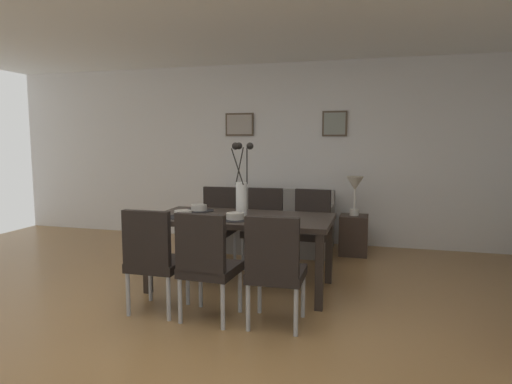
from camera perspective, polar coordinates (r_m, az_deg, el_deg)
The scene contains 22 objects.
ground_plane at distance 3.74m, azimuth -6.64°, elevation -16.94°, with size 9.00×9.00×0.00m, color olive.
back_wall_panel at distance 6.55m, azimuth 3.97°, elevation 4.96°, with size 9.00×0.10×2.60m, color silver.
ceiling_panel at distance 3.97m, azimuth -4.84°, elevation 23.40°, with size 9.00×7.20×0.08m, color white.
dining_table at distance 4.46m, azimuth -1.93°, elevation -4.11°, with size 1.80×0.90×0.74m.
dining_chair_near_left at distance 3.93m, azimuth -13.05°, elevation -8.01°, with size 0.44×0.44×0.92m.
dining_chair_near_right at distance 5.44m, azimuth -5.04°, elevation -3.78°, with size 0.44×0.44×0.92m.
dining_chair_far_left at distance 3.70m, azimuth -6.39°, elevation -8.84°, with size 0.47×0.47×0.92m.
dining_chair_far_right at distance 5.31m, azimuth 0.98°, elevation -4.02°, with size 0.46×0.46×0.92m.
dining_chair_mid_left at distance 3.55m, azimuth 2.44°, elevation -9.44°, with size 0.45×0.45×0.92m.
dining_chair_mid_right at distance 5.21m, azimuth 7.02°, elevation -4.27°, with size 0.47×0.47×0.92m.
centerpiece_vase at distance 4.40m, azimuth -1.93°, elevation 0.51°, with size 0.21×0.23×0.73m.
placemat_near_left at distance 4.45m, azimuth -9.38°, elevation -3.16°, with size 0.32×0.32×0.01m, color black.
bowl_near_left at distance 4.44m, azimuth -9.39°, elevation -2.68°, with size 0.17×0.17×0.07m.
placemat_near_right at distance 4.81m, azimuth -7.36°, elevation -2.37°, with size 0.32×0.32×0.01m, color black.
bowl_near_right at distance 4.81m, azimuth -7.36°, elevation -1.94°, with size 0.17×0.17×0.07m.
placemat_far_left at distance 4.25m, azimuth -2.75°, elevation -3.53°, with size 0.32×0.32×0.01m, color black.
bowl_far_left at distance 4.25m, azimuth -2.75°, elevation -3.04°, with size 0.17×0.17×0.07m.
sofa at distance 6.17m, azimuth 1.51°, elevation -4.68°, with size 1.77×0.84×0.80m.
side_table at distance 5.97m, azimuth 12.45°, elevation -5.42°, with size 0.36×0.36×0.52m, color #33261E.
table_lamp at distance 5.87m, azimuth 12.61°, elevation 0.63°, with size 0.22×0.22×0.51m.
framed_picture_left at distance 6.66m, azimuth -2.14°, elevation 8.67°, with size 0.43×0.03×0.34m.
framed_picture_center at distance 6.38m, azimuth 10.09°, elevation 8.66°, with size 0.35×0.03×0.35m.
Camera 1 is at (1.31, -3.17, 1.50)m, focal length 31.08 mm.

